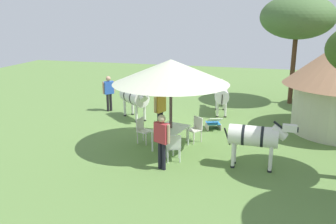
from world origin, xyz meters
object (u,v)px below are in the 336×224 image
object	(u,v)px
patio_chair_near_lawn	(196,128)
guest_behind_table	(162,137)
patio_chair_west_end	(143,129)
patio_chair_east_end	(174,146)
standing_watcher	(109,90)
patio_dining_table	(171,130)
shade_umbrella	(171,72)
zebra_nearest_camera	(135,97)
zebra_toward_hut	(221,93)
striped_lounge_chair	(214,123)
guest_beside_umbrella	(160,107)
zebra_by_umbrella	(255,137)
acacia_tree_behind_hut	(297,17)

from	to	relation	value
patio_chair_near_lawn	guest_behind_table	xyz separation A→B (m)	(2.64, -0.52, 0.50)
patio_chair_west_end	patio_chair_east_end	world-z (taller)	same
patio_chair_west_end	standing_watcher	distance (m)	4.71
patio_chair_near_lawn	patio_chair_west_end	distance (m)	1.93
patio_dining_table	patio_chair_west_end	size ratio (longest dim) A/B	1.57
shade_umbrella	zebra_nearest_camera	xyz separation A→B (m)	(-3.04, -2.42, -1.67)
patio_chair_east_end	zebra_toward_hut	bearing A→B (deg)	63.88
striped_lounge_chair	zebra_toward_hut	xyz separation A→B (m)	(-2.46, -0.02, 0.68)
shade_umbrella	striped_lounge_chair	world-z (taller)	shade_umbrella
zebra_nearest_camera	standing_watcher	bearing A→B (deg)	-75.88
patio_chair_east_end	guest_beside_umbrella	world-z (taller)	guest_beside_umbrella
zebra_by_umbrella	guest_beside_umbrella	bearing A→B (deg)	-120.60
zebra_nearest_camera	acacia_tree_behind_hut	distance (m)	8.85
guest_behind_table	standing_watcher	distance (m)	7.06
zebra_by_umbrella	patio_chair_near_lawn	bearing A→B (deg)	-128.40
patio_chair_near_lawn	zebra_nearest_camera	world-z (taller)	zebra_nearest_camera
patio_chair_west_end	guest_beside_umbrella	world-z (taller)	guest_beside_umbrella
shade_umbrella	striped_lounge_chair	distance (m)	3.65
standing_watcher	striped_lounge_chair	world-z (taller)	standing_watcher
guest_behind_table	acacia_tree_behind_hut	world-z (taller)	acacia_tree_behind_hut
patio_chair_west_end	zebra_by_umbrella	xyz separation A→B (m)	(1.20, 3.94, 0.47)
patio_chair_near_lawn	acacia_tree_behind_hut	bearing A→B (deg)	-80.28
shade_umbrella	guest_behind_table	xyz separation A→B (m)	(1.72, 0.18, -1.65)
patio_dining_table	acacia_tree_behind_hut	world-z (taller)	acacia_tree_behind_hut
patio_chair_near_lawn	acacia_tree_behind_hut	world-z (taller)	acacia_tree_behind_hut
patio_chair_near_lawn	standing_watcher	distance (m)	5.65
zebra_toward_hut	standing_watcher	bearing A→B (deg)	-178.10
zebra_nearest_camera	zebra_toward_hut	size ratio (longest dim) A/B	0.75
patio_chair_west_end	zebra_nearest_camera	distance (m)	3.09
patio_dining_table	zebra_toward_hut	distance (m)	5.08
patio_chair_west_end	zebra_by_umbrella	bearing A→B (deg)	87.05
guest_beside_umbrella	patio_chair_west_end	bearing A→B (deg)	8.76
guest_beside_umbrella	standing_watcher	xyz separation A→B (m)	(-2.50, -3.25, -0.03)
zebra_by_umbrella	acacia_tree_behind_hut	world-z (taller)	acacia_tree_behind_hut
patio_chair_east_end	zebra_nearest_camera	world-z (taller)	zebra_nearest_camera
patio_chair_west_end	striped_lounge_chair	world-z (taller)	patio_chair_west_end
standing_watcher	striped_lounge_chair	xyz separation A→B (m)	(1.46, 5.17, -0.76)
zebra_by_umbrella	acacia_tree_behind_hut	xyz separation A→B (m)	(-8.66, 1.49, 3.31)
patio_dining_table	zebra_nearest_camera	size ratio (longest dim) A/B	0.80
shade_umbrella	guest_beside_umbrella	distance (m)	2.32
patio_dining_table	striped_lounge_chair	size ratio (longest dim) A/B	1.48
patio_chair_near_lawn	guest_behind_table	bearing A→B (deg)	116.37
patio_chair_near_lawn	guest_beside_umbrella	world-z (taller)	guest_beside_umbrella
patio_chair_west_end	zebra_by_umbrella	distance (m)	4.15
standing_watcher	acacia_tree_behind_hut	xyz separation A→B (m)	(-3.80, 8.36, 3.29)
guest_behind_table	acacia_tree_behind_hut	size ratio (longest dim) A/B	0.31
patio_chair_west_end	zebra_nearest_camera	size ratio (longest dim) A/B	0.51
acacia_tree_behind_hut	zebra_nearest_camera	bearing A→B (deg)	-55.16
patio_chair_near_lawn	zebra_toward_hut	bearing A→B (deg)	-58.06
acacia_tree_behind_hut	zebra_toward_hut	bearing A→B (deg)	-49.03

